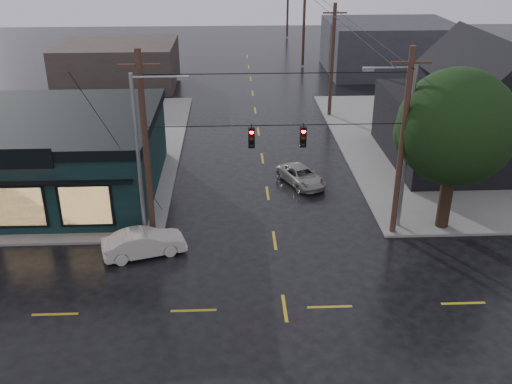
{
  "coord_description": "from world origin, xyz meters",
  "views": [
    {
      "loc": [
        -2.18,
        -20.53,
        15.22
      ],
      "look_at": [
        -1.08,
        4.2,
        3.72
      ],
      "focal_mm": 40.0,
      "sensor_mm": 36.0,
      "label": 1
    }
  ],
  "objects_px": {
    "corner_tree": "(456,128)",
    "sedan_cream": "(144,243)",
    "suv_silver": "(301,176)",
    "utility_pole_nw": "(154,238)",
    "utility_pole_ne": "(392,233)"
  },
  "relations": [
    {
      "from": "utility_pole_nw",
      "to": "utility_pole_ne",
      "type": "xyz_separation_m",
      "value": [
        13.0,
        0.0,
        0.0
      ]
    },
    {
      "from": "corner_tree",
      "to": "utility_pole_nw",
      "type": "bearing_deg",
      "value": -178.2
    },
    {
      "from": "corner_tree",
      "to": "suv_silver",
      "type": "height_order",
      "value": "corner_tree"
    },
    {
      "from": "utility_pole_nw",
      "to": "utility_pole_ne",
      "type": "relative_size",
      "value": 1.0
    },
    {
      "from": "utility_pole_nw",
      "to": "suv_silver",
      "type": "bearing_deg",
      "value": 37.85
    },
    {
      "from": "corner_tree",
      "to": "suv_silver",
      "type": "distance_m",
      "value": 10.89
    },
    {
      "from": "corner_tree",
      "to": "sedan_cream",
      "type": "bearing_deg",
      "value": -172.36
    },
    {
      "from": "utility_pole_ne",
      "to": "sedan_cream",
      "type": "distance_m",
      "value": 13.37
    },
    {
      "from": "corner_tree",
      "to": "sedan_cream",
      "type": "height_order",
      "value": "corner_tree"
    },
    {
      "from": "suv_silver",
      "to": "corner_tree",
      "type": "bearing_deg",
      "value": -65.36
    },
    {
      "from": "suv_silver",
      "to": "utility_pole_ne",
      "type": "bearing_deg",
      "value": -82.02
    },
    {
      "from": "sedan_cream",
      "to": "utility_pole_ne",
      "type": "bearing_deg",
      "value": -100.31
    },
    {
      "from": "utility_pole_ne",
      "to": "sedan_cream",
      "type": "height_order",
      "value": "utility_pole_ne"
    },
    {
      "from": "utility_pole_nw",
      "to": "sedan_cream",
      "type": "bearing_deg",
      "value": -98.38
    },
    {
      "from": "corner_tree",
      "to": "sedan_cream",
      "type": "relative_size",
      "value": 2.11
    }
  ]
}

